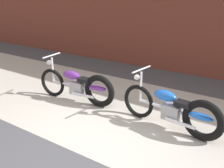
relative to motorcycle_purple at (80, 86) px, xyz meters
name	(u,v)px	position (x,y,z in m)	size (l,w,h in m)	color
ground_plane	(78,154)	(1.25, -1.53, -0.40)	(80.00, 80.00, 0.00)	#47474C
sidewalk_slab	(134,112)	(1.25, 0.22, -0.40)	(36.00, 3.50, 0.01)	#B2ADA3
motorcycle_purple	(80,86)	(0.00, 0.00, 0.00)	(2.01, 0.58, 1.03)	black
motorcycle_blue	(176,110)	(2.23, 0.00, 0.00)	(2.00, 0.60, 1.03)	black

